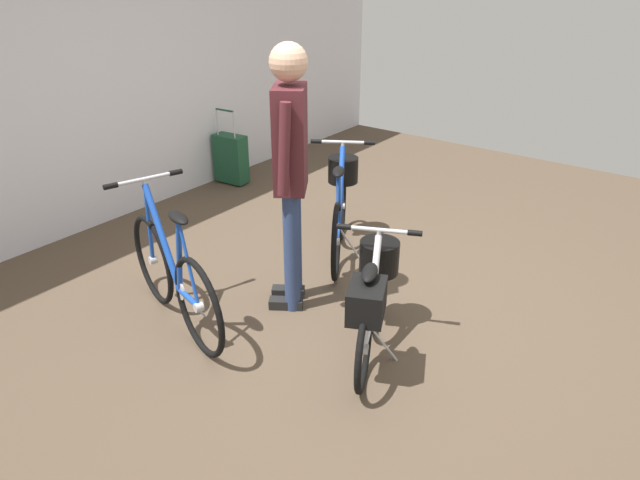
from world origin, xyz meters
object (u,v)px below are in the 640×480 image
Objects in this scene: folding_bike_foreground at (373,294)px; display_bike_left at (174,277)px; display_bike_right at (341,203)px; visitor_near_wall at (290,163)px; rolling_suitcase at (231,158)px.

display_bike_left reaches higher than folding_bike_foreground.
display_bike_right is (1.04, 0.97, 0.01)m from folding_bike_foreground.
rolling_suitcase is at bearing 54.64° from visitor_near_wall.
rolling_suitcase reaches higher than folding_bike_foreground.
rolling_suitcase is (1.64, 2.86, -0.13)m from folding_bike_foreground.
display_bike_right is at bearing -8.60° from display_bike_left.
visitor_near_wall is at bearing -125.36° from rolling_suitcase.
display_bike_right is at bearing 43.05° from folding_bike_foreground.
display_bike_left is 1.08m from visitor_near_wall.
display_bike_right is 1.98m from rolling_suitcase.
display_bike_left reaches higher than display_bike_right.
rolling_suitcase is at bearing 37.08° from display_bike_left.
display_bike_left is (-0.54, 1.21, -0.05)m from folding_bike_foreground.
visitor_near_wall is 2.69m from rolling_suitcase.
visitor_near_wall is at bearing -33.81° from display_bike_left.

